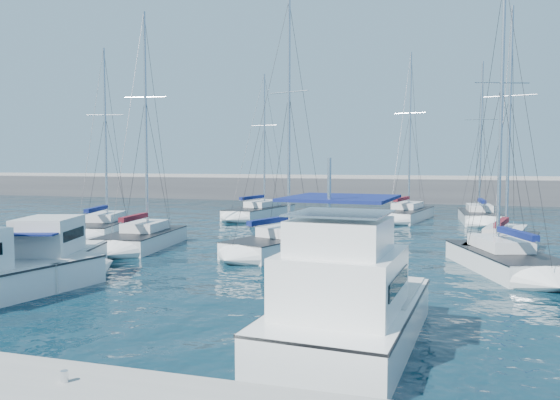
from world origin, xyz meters
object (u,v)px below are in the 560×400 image
(motor_yacht_port_outer, at_px, (54,258))
(sailboat_back_b, at_px, (406,214))
(motor_yacht_stbd_inner, at_px, (347,307))
(sailboat_mid_d, at_px, (504,246))
(sailboat_back_c, at_px, (480,216))
(sailboat_mid_e, at_px, (504,260))
(sailboat_mid_b, at_px, (143,239))
(sailboat_mid_c, at_px, (282,243))
(sailboat_back_a, at_px, (260,212))
(sailboat_mid_a, at_px, (104,227))

(motor_yacht_port_outer, relative_size, sailboat_back_b, 0.44)
(motor_yacht_stbd_inner, bearing_deg, sailboat_mid_d, 76.33)
(sailboat_back_c, bearing_deg, sailboat_mid_e, -93.30)
(sailboat_mid_b, bearing_deg, sailboat_mid_c, -3.19)
(motor_yacht_stbd_inner, height_order, sailboat_back_b, sailboat_back_b)
(sailboat_back_b, bearing_deg, sailboat_mid_b, -113.24)
(motor_yacht_port_outer, relative_size, sailboat_mid_c, 0.46)
(sailboat_mid_c, distance_m, sailboat_back_b, 21.33)
(sailboat_mid_b, relative_size, sailboat_mid_d, 1.03)
(sailboat_back_a, bearing_deg, sailboat_mid_e, -37.43)
(motor_yacht_stbd_inner, xyz_separation_m, sailboat_mid_d, (5.86, 17.71, -0.62))
(motor_yacht_stbd_inner, height_order, sailboat_back_c, sailboat_back_c)
(sailboat_mid_c, bearing_deg, sailboat_back_b, 92.63)
(sailboat_mid_c, distance_m, sailboat_back_a, 20.30)
(sailboat_back_a, bearing_deg, motor_yacht_stbd_inner, -57.95)
(sailboat_mid_a, distance_m, sailboat_back_c, 30.82)
(sailboat_mid_a, relative_size, sailboat_mid_b, 0.94)
(motor_yacht_stbd_inner, distance_m, sailboat_mid_b, 20.69)
(sailboat_mid_a, relative_size, sailboat_mid_c, 0.93)
(motor_yacht_stbd_inner, bearing_deg, sailboat_mid_a, 142.72)
(sailboat_mid_a, relative_size, sailboat_back_a, 0.99)
(sailboat_mid_e, bearing_deg, sailboat_mid_c, 151.88)
(motor_yacht_stbd_inner, relative_size, sailboat_back_c, 0.57)
(motor_yacht_port_outer, xyz_separation_m, sailboat_back_b, (13.35, 30.19, -0.42))
(motor_yacht_stbd_inner, relative_size, sailboat_mid_d, 0.57)
(sailboat_mid_c, height_order, sailboat_mid_e, sailboat_mid_c)
(sailboat_mid_d, relative_size, sailboat_back_a, 1.03)
(sailboat_mid_b, xyz_separation_m, sailboat_back_c, (20.55, 20.36, -0.01))
(sailboat_mid_a, bearing_deg, motor_yacht_port_outer, -78.41)
(motor_yacht_port_outer, xyz_separation_m, sailboat_mid_e, (19.36, 7.76, -0.42))
(sailboat_mid_d, xyz_separation_m, sailboat_back_c, (-0.28, 16.91, 0.01))
(sailboat_back_c, bearing_deg, sailboat_back_b, 170.77)
(sailboat_back_a, relative_size, sailboat_back_b, 0.90)
(sailboat_mid_d, relative_size, sailboat_back_c, 1.01)
(motor_yacht_stbd_inner, relative_size, sailboat_mid_c, 0.55)
(sailboat_mid_b, distance_m, sailboat_mid_c, 8.70)
(motor_yacht_stbd_inner, bearing_deg, sailboat_back_b, 95.68)
(sailboat_mid_c, distance_m, sailboat_mid_d, 12.50)
(motor_yacht_port_outer, distance_m, sailboat_back_c, 35.39)
(sailboat_back_a, bearing_deg, motor_yacht_port_outer, -80.60)
(sailboat_mid_b, xyz_separation_m, sailboat_mid_d, (20.83, 3.44, -0.02))
(sailboat_mid_c, height_order, sailboat_back_a, sailboat_mid_c)
(sailboat_back_a, bearing_deg, sailboat_mid_d, -29.17)
(sailboat_mid_c, bearing_deg, sailboat_mid_b, -158.78)
(sailboat_mid_c, bearing_deg, sailboat_mid_d, 31.63)
(sailboat_mid_b, distance_m, sailboat_back_c, 28.93)
(sailboat_mid_c, distance_m, sailboat_mid_e, 11.80)
(motor_yacht_stbd_inner, relative_size, sailboat_mid_e, 0.56)
(sailboat_mid_a, bearing_deg, sailboat_mid_b, -52.19)
(sailboat_back_a, xyz_separation_m, sailboat_back_c, (19.56, 1.08, 0.02))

